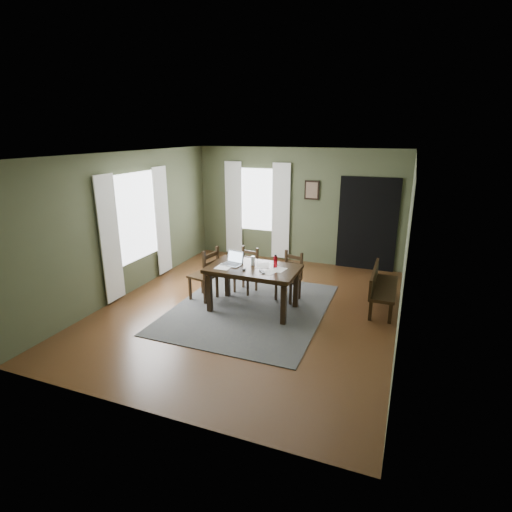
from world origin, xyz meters
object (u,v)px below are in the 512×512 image
at_px(dining_table, 253,272).
at_px(laptop, 233,261).
at_px(chair_end, 205,275).
at_px(chair_back_right, 290,277).
at_px(water_bottle, 275,261).
at_px(bench, 380,285).
at_px(chair_back_left, 247,271).

xyz_separation_m(dining_table, laptop, (-0.39, 0.03, 0.16)).
xyz_separation_m(chair_end, chair_back_right, (1.46, 0.58, -0.05)).
height_order(chair_end, water_bottle, same).
bearing_deg(chair_end, chair_back_right, 123.42).
relative_size(chair_back_right, laptop, 2.36).
relative_size(chair_end, bench, 0.77).
distance_m(chair_back_left, bench, 2.52).
relative_size(chair_back_left, chair_back_right, 0.97).
height_order(chair_back_left, laptop, laptop).
bearing_deg(laptop, dining_table, 6.47).
xyz_separation_m(laptop, water_bottle, (0.75, 0.11, 0.05)).
bearing_deg(laptop, water_bottle, 18.97).
bearing_deg(chair_back_right, chair_end, -142.38).
height_order(chair_back_left, water_bottle, water_bottle).
bearing_deg(chair_end, dining_table, 96.77).
height_order(chair_back_right, bench, chair_back_right).
relative_size(chair_back_left, laptop, 2.28).
xyz_separation_m(dining_table, chair_end, (-0.99, 0.09, -0.20)).
xyz_separation_m(chair_back_left, bench, (2.52, 0.12, 0.01)).
height_order(chair_back_right, laptop, laptop).
xyz_separation_m(chair_back_right, bench, (1.62, 0.20, -0.00)).
distance_m(dining_table, laptop, 0.42).
bearing_deg(dining_table, chair_back_right, 55.38).
distance_m(dining_table, chair_back_right, 0.85).
relative_size(dining_table, chair_back_right, 1.74).
bearing_deg(chair_back_right, laptop, -127.46).
relative_size(dining_table, bench, 1.20).
bearing_deg(laptop, chair_end, -174.58).
height_order(chair_end, bench, chair_end).
relative_size(chair_back_right, water_bottle, 3.90).
distance_m(chair_end, water_bottle, 1.41).
bearing_deg(dining_table, water_bottle, 21.41).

